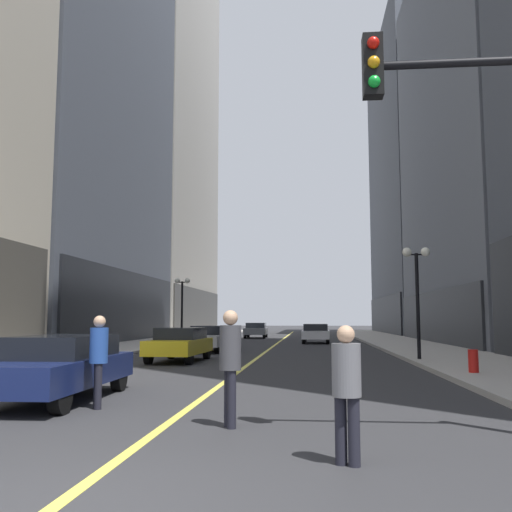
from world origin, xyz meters
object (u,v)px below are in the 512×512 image
car_grey (256,330)px  pedestrian_with_orange_bag (230,358)px  car_white (316,333)px  fire_hydrant_right (473,364)px  car_navy (60,365)px  pedestrian_in_blue_hoodie (99,354)px  car_silver (210,337)px  street_lamp_left_far (182,295)px  car_yellow (180,343)px  street_lamp_right_mid (417,277)px  pedestrian_in_grey_suit (347,384)px

car_grey → pedestrian_with_orange_bag: bearing=-85.1°
car_white → fire_hydrant_right: (4.27, -22.93, -0.32)m
car_navy → pedestrian_in_blue_hoodie: (1.18, -0.98, 0.29)m
car_silver → street_lamp_left_far: (-3.56, 9.05, 2.54)m
car_silver → car_white: (5.47, 10.74, -0.00)m
car_yellow → street_lamp_right_mid: (9.25, 0.12, 2.54)m
pedestrian_in_blue_hoodie → car_navy: bearing=140.3°
car_silver → car_white: 12.06m
car_yellow → car_grey: 27.75m
car_silver → fire_hydrant_right: car_silver is taller
pedestrian_in_blue_hoodie → car_grey: bearing=91.1°
street_lamp_left_far → pedestrian_in_grey_suit: bearing=-73.8°
car_white → pedestrian_in_blue_hoodie: size_ratio=2.58×
car_yellow → pedestrian_with_orange_bag: pedestrian_with_orange_bag is taller
car_yellow → pedestrian_with_orange_bag: bearing=-73.9°
car_white → pedestrian_in_grey_suit: size_ratio=2.80×
pedestrian_with_orange_bag → car_white: bearing=87.1°
car_navy → car_white: bearing=79.0°
car_yellow → car_silver: size_ratio=0.93×
car_navy → car_grey: same height
pedestrian_in_grey_suit → street_lamp_right_mid: size_ratio=0.36×
car_white → street_lamp_left_far: 9.53m
car_yellow → car_grey: size_ratio=1.02×
pedestrian_in_grey_suit → pedestrian_in_blue_hoodie: pedestrian_in_blue_hoodie is taller
car_silver → street_lamp_left_far: bearing=111.5°
car_grey → car_silver: bearing=-91.0°
pedestrian_in_grey_suit → car_navy: bearing=139.7°
fire_hydrant_right → car_navy: bearing=-150.8°
car_silver → fire_hydrant_right: (9.74, -12.18, -0.32)m
car_yellow → street_lamp_left_far: 16.44m
car_navy → pedestrian_in_grey_suit: size_ratio=2.98×
car_grey → car_white: bearing=-63.4°
pedestrian_with_orange_bag → fire_hydrant_right: size_ratio=2.26×
pedestrian_in_blue_hoodie → street_lamp_right_mid: bearing=55.9°
pedestrian_with_orange_bag → car_grey: bearing=94.9°
pedestrian_in_grey_suit → street_lamp_left_far: (-9.10, 31.42, 2.33)m
pedestrian_in_grey_suit → street_lamp_right_mid: street_lamp_right_mid is taller
car_yellow → car_white: bearing=72.6°
car_white → street_lamp_right_mid: (3.77, -17.43, 2.54)m
car_silver → street_lamp_right_mid: (9.24, -6.68, 2.54)m
car_navy → car_yellow: 10.84m
street_lamp_left_far → street_lamp_right_mid: 20.28m
car_silver → pedestrian_with_orange_bag: bearing=-79.2°
car_yellow → pedestrian_in_grey_suit: 16.53m
car_navy → car_yellow: same height
car_grey → pedestrian_in_grey_suit: 43.63m
car_white → car_navy: bearing=-101.0°
car_grey → pedestrian_in_blue_hoodie: bearing=-88.9°
car_navy → pedestrian_in_blue_hoodie: size_ratio=2.75×
car_grey → pedestrian_in_grey_suit: bearing=-83.2°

